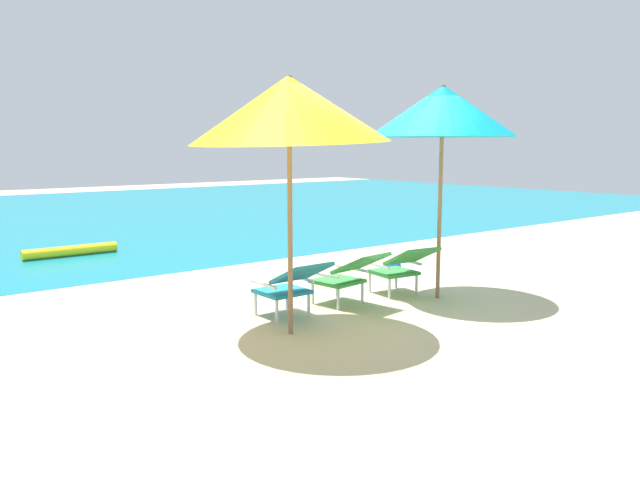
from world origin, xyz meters
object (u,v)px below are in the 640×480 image
(swim_buoy, at_px, (71,251))
(lounge_chair_right, at_px, (402,265))
(lounge_chair_left, at_px, (291,283))
(lounge_chair_center, at_px, (348,273))
(beach_umbrella_left, at_px, (289,110))
(beach_ball, at_px, (393,267))
(beach_umbrella_right, at_px, (443,111))

(swim_buoy, bearing_deg, lounge_chair_right, -66.66)
(lounge_chair_left, height_order, lounge_chair_center, same)
(beach_umbrella_left, bearing_deg, beach_ball, 26.42)
(beach_umbrella_left, relative_size, beach_umbrella_right, 0.99)
(swim_buoy, xyz_separation_m, beach_umbrella_left, (0.36, -6.09, 2.16))
(lounge_chair_left, bearing_deg, swim_buoy, 97.06)
(lounge_chair_right, height_order, beach_umbrella_left, beach_umbrella_left)
(lounge_chair_left, height_order, beach_umbrella_right, beach_umbrella_right)
(beach_umbrella_left, xyz_separation_m, beach_ball, (2.89, 1.43, -2.13))
(swim_buoy, bearing_deg, lounge_chair_center, -74.42)
(swim_buoy, relative_size, beach_umbrella_right, 0.61)
(lounge_chair_center, relative_size, beach_umbrella_left, 0.36)
(lounge_chair_right, relative_size, beach_ball, 3.66)
(lounge_chair_right, bearing_deg, lounge_chair_center, 177.82)
(lounge_chair_left, xyz_separation_m, lounge_chair_center, (0.86, 0.03, 0.00))
(lounge_chair_left, xyz_separation_m, lounge_chair_right, (1.74, -0.00, 0.00))
(lounge_chair_right, distance_m, beach_umbrella_right, 1.98)
(lounge_chair_center, height_order, lounge_chair_right, same)
(beach_umbrella_left, bearing_deg, lounge_chair_left, 53.90)
(swim_buoy, xyz_separation_m, lounge_chair_right, (2.43, -5.64, 0.31))
(beach_umbrella_left, bearing_deg, lounge_chair_right, 12.44)
(beach_umbrella_left, bearing_deg, lounge_chair_center, 22.21)
(lounge_chair_right, xyz_separation_m, beach_ball, (0.81, 0.98, -0.28))
(swim_buoy, height_order, beach_umbrella_right, beach_umbrella_right)
(beach_umbrella_left, distance_m, beach_umbrella_right, 2.36)
(lounge_chair_center, height_order, beach_umbrella_right, beach_umbrella_right)
(swim_buoy, relative_size, lounge_chair_center, 1.70)
(lounge_chair_center, bearing_deg, swim_buoy, 105.58)
(beach_ball, bearing_deg, lounge_chair_center, -150.76)
(beach_ball, bearing_deg, swim_buoy, 124.87)
(swim_buoy, height_order, lounge_chair_left, lounge_chair_left)
(swim_buoy, xyz_separation_m, beach_ball, (3.25, -4.66, 0.03))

